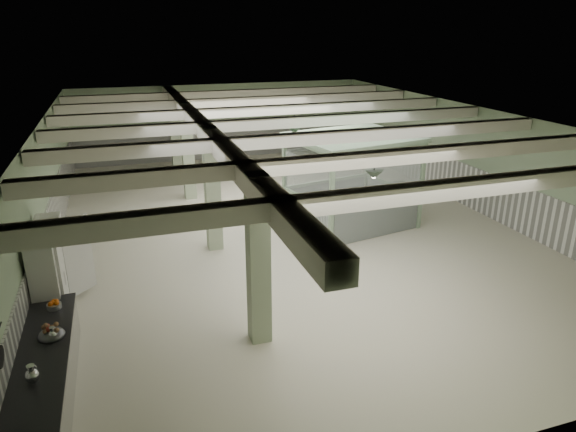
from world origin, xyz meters
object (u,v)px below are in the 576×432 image
object	(u,v)px
guard_booth	(352,166)
filing_cabinet	(400,199)
walkin_cooler	(52,274)
prep_counter	(43,390)

from	to	relation	value
guard_booth	filing_cabinet	size ratio (longest dim) A/B	3.58
walkin_cooler	prep_counter	bearing A→B (deg)	-88.60
walkin_cooler	filing_cabinet	xyz separation A→B (m)	(10.77, 3.38, -0.42)
prep_counter	walkin_cooler	xyz separation A→B (m)	(-0.08, 3.41, 0.54)
walkin_cooler	guard_booth	distance (m)	9.38
walkin_cooler	filing_cabinet	bearing A→B (deg)	17.39
walkin_cooler	filing_cabinet	size ratio (longest dim) A/B	1.87
prep_counter	filing_cabinet	world-z (taller)	filing_cabinet
filing_cabinet	walkin_cooler	bearing A→B (deg)	-151.48
prep_counter	filing_cabinet	distance (m)	12.66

